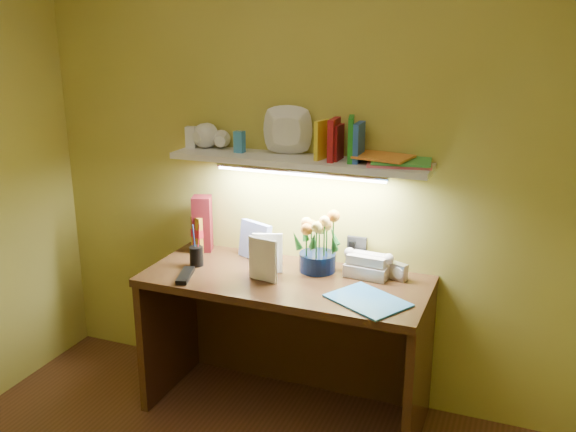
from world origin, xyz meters
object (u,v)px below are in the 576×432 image
at_px(flower_bouquet, 318,240).
at_px(desk_clock, 399,272).
at_px(desk, 285,346).
at_px(whisky_bottle, 200,229).
at_px(telephone, 368,263).

bearing_deg(flower_bouquet, desk_clock, 4.52).
xyz_separation_m(desk, whisky_bottle, (-0.57, 0.18, 0.50)).
bearing_deg(whisky_bottle, desk, -17.67).
xyz_separation_m(flower_bouquet, desk_clock, (0.41, 0.03, -0.12)).
distance_m(flower_bouquet, whisky_bottle, 0.69).
bearing_deg(desk_clock, telephone, -159.52).
relative_size(flower_bouquet, desk_clock, 3.92).
bearing_deg(flower_bouquet, telephone, 7.81).
relative_size(desk, desk_clock, 16.93).
bearing_deg(desk_clock, flower_bouquet, -154.01).
xyz_separation_m(desk, telephone, (0.37, 0.18, 0.44)).
bearing_deg(flower_bouquet, whisky_bottle, 177.34).
relative_size(flower_bouquet, whisky_bottle, 1.28).
distance_m(desk, desk_clock, 0.69).
xyz_separation_m(flower_bouquet, telephone, (0.25, 0.03, -0.10)).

